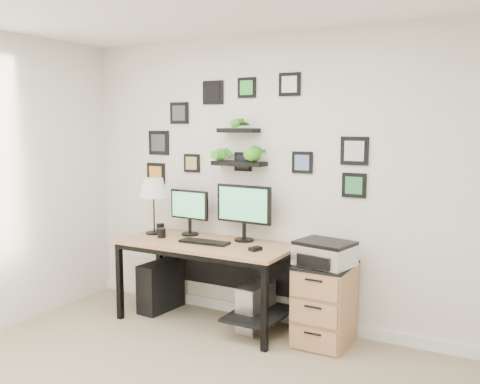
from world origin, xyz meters
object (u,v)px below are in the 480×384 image
Objects in this scene: monitor_left at (189,209)px; pc_tower_grey at (256,307)px; mug at (162,233)px; desk at (211,255)px; printer at (325,253)px; table_lamp at (154,189)px; pc_tower_black at (161,286)px; monitor_right at (244,208)px; file_cabinet at (325,304)px.

monitor_left is 1.03× the size of pc_tower_grey.
monitor_left reaches higher than mug.
monitor_left is at bearing 171.34° from pc_tower_grey.
printer is at bearing 0.98° from desk.
mug is at bearing -33.01° from table_lamp.
monitor_left reaches higher than pc_tower_black.
mug is (-0.75, -0.24, -0.26)m from monitor_right.
desk reaches higher than file_cabinet.
file_cabinet is (1.41, -0.10, -0.67)m from monitor_left.
desk is 0.88m from table_lamp.
monitor_right reaches higher than monitor_left.
monitor_right reaches higher than file_cabinet.
monitor_left is 4.88× the size of mug.
mug is at bearing -175.60° from file_cabinet.
monitor_right is 0.83m from mug.
desk is 1.09m from printer.
desk is 0.53m from monitor_left.
file_cabinet is at bearing -8.17° from monitor_right.
file_cabinet is at bearing 97.45° from printer.
pc_tower_black is at bearing 175.69° from desk.
pc_tower_grey is 0.85m from printer.
pc_tower_black reaches higher than pc_tower_grey.
table_lamp is 1.94m from file_cabinet.
file_cabinet is at bearing 0.27° from table_lamp.
pc_tower_grey is at bearing -178.64° from file_cabinet.
monitor_left is at bearing -178.49° from monitor_right.
monitor_left is at bearing 18.27° from table_lamp.
pc_tower_black is (-0.85, -0.13, -0.82)m from monitor_right.
monitor_left reaches higher than desk.
mug reaches higher than pc_tower_grey.
monitor_right reaches higher than pc_tower_grey.
monitor_right is (0.58, 0.02, 0.05)m from monitor_left.
monitor_right reaches higher than mug.
table_lamp reaches higher than monitor_left.
monitor_left reaches higher than file_cabinet.
pc_tower_black is 1.04m from pc_tower_grey.
mug is at bearing -173.57° from pc_tower_grey.
printer is at bearing -82.55° from file_cabinet.
desk is 0.61m from pc_tower_grey.
desk reaches higher than pc_tower_grey.
mug is at bearing -162.20° from monitor_right.
printer reaches higher than file_cabinet.
monitor_right is at bearing 7.85° from table_lamp.
monitor_left is 0.65× the size of file_cabinet.
printer is (1.58, 0.08, -0.02)m from mug.
pc_tower_black is at bearing 179.87° from pc_tower_grey.
monitor_left is (-0.34, 0.16, 0.38)m from desk.
table_lamp is (-0.67, 0.05, 0.56)m from desk.
monitor_right is 1.13× the size of printer.
pc_tower_black is at bearing -171.24° from monitor_right.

